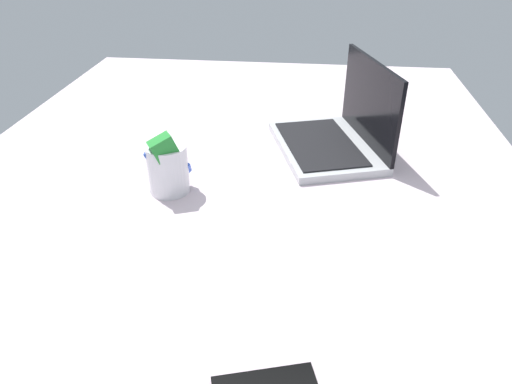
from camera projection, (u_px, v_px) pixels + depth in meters
The scene contains 3 objects.
bed_mattress at pixel (243, 198), 122.03cm from camera, with size 180.00×140.00×18.00cm, color silver.
laptop at pixel (337, 134), 123.31cm from camera, with size 38.37×31.82×23.00cm.
snack_cup at pixel (168, 166), 104.68cm from camera, with size 9.94×10.09×14.66cm.
Camera 1 is at (102.53, 15.00, 73.56)cm, focal length 33.49 mm.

